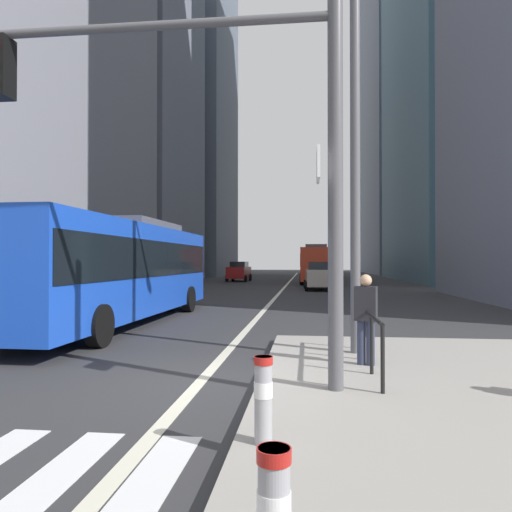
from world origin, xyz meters
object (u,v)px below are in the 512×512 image
object	(u,v)px
car_receding_near	(319,276)
street_lamp_post	(355,99)
car_oncoming_mid	(239,271)
bollard_left	(263,395)
city_bus_blue_oncoming	(120,266)
traffic_signal_gantry	(213,121)
city_bus_red_receding	(316,263)
city_bus_red_distant	(322,262)
pedestrian_waiting	(366,315)

from	to	relation	value
car_receding_near	street_lamp_post	bearing A→B (deg)	-89.56
car_oncoming_mid	bollard_left	bearing A→B (deg)	-81.22
city_bus_blue_oncoming	traffic_signal_gantry	size ratio (longest dim) A/B	1.98
bollard_left	city_bus_blue_oncoming	bearing A→B (deg)	120.06
city_bus_red_receding	car_receding_near	distance (m)	9.76
city_bus_blue_oncoming	car_receding_near	size ratio (longest dim) A/B	2.58
city_bus_red_distant	street_lamp_post	world-z (taller)	street_lamp_post
city_bus_blue_oncoming	pedestrian_waiting	distance (m)	9.00
car_oncoming_mid	street_lamp_post	size ratio (longest dim) A/B	0.54
city_bus_red_receding	city_bus_red_distant	bearing A→B (deg)	86.52
city_bus_red_receding	car_oncoming_mid	distance (m)	8.34
city_bus_blue_oncoming	car_oncoming_mid	bearing A→B (deg)	91.58
street_lamp_post	pedestrian_waiting	distance (m)	4.39
car_oncoming_mid	street_lamp_post	xyz separation A→B (m)	(7.74, -36.18, 4.29)
city_bus_red_receding	street_lamp_post	bearing A→B (deg)	-89.62
city_bus_blue_oncoming	city_bus_red_distant	xyz separation A→B (m)	(7.81, 47.23, -0.00)
traffic_signal_gantry	pedestrian_waiting	distance (m)	4.24
car_receding_near	traffic_signal_gantry	world-z (taller)	traffic_signal_gantry
bollard_left	city_bus_red_distant	bearing A→B (deg)	87.63
city_bus_blue_oncoming	traffic_signal_gantry	xyz separation A→B (m)	(4.52, -7.37, 2.24)
city_bus_red_receding	bollard_left	bearing A→B (deg)	-91.81
city_bus_red_distant	bollard_left	distance (m)	56.73
city_bus_red_receding	car_oncoming_mid	xyz separation A→B (m)	(-7.52, 3.51, -0.85)
car_receding_near	traffic_signal_gantry	bearing A→B (deg)	-94.82
city_bus_blue_oncoming	car_oncoming_mid	size ratio (longest dim) A/B	2.76
city_bus_red_receding	pedestrian_waiting	world-z (taller)	city_bus_red_receding
city_bus_red_distant	bollard_left	bearing A→B (deg)	-92.37
city_bus_blue_oncoming	bollard_left	world-z (taller)	city_bus_blue_oncoming
bollard_left	city_bus_red_receding	bearing A→B (deg)	88.19
pedestrian_waiting	car_oncoming_mid	bearing A→B (deg)	101.83
street_lamp_post	city_bus_red_distant	bearing A→B (deg)	88.95
city_bus_blue_oncoming	pedestrian_waiting	world-z (taller)	city_bus_blue_oncoming
car_oncoming_mid	pedestrian_waiting	xyz separation A→B (m)	(7.81, -37.28, 0.05)
city_bus_red_distant	traffic_signal_gantry	size ratio (longest dim) A/B	1.86
pedestrian_waiting	bollard_left	bearing A→B (deg)	-111.43
city_bus_red_receding	traffic_signal_gantry	xyz separation A→B (m)	(-2.13, -35.46, 2.24)
pedestrian_waiting	street_lamp_post	bearing A→B (deg)	93.70
bollard_left	traffic_signal_gantry	bearing A→B (deg)	114.56
street_lamp_post	bollard_left	distance (m)	6.86
car_receding_near	pedestrian_waiting	bearing A→B (deg)	-89.41
city_bus_blue_oncoming	traffic_signal_gantry	bearing A→B (deg)	-58.49
traffic_signal_gantry	bollard_left	world-z (taller)	traffic_signal_gantry
city_bus_blue_oncoming	car_oncoming_mid	xyz separation A→B (m)	(-0.87, 31.60, -0.85)
city_bus_blue_oncoming	street_lamp_post	size ratio (longest dim) A/B	1.49
traffic_signal_gantry	car_oncoming_mid	bearing A→B (deg)	97.88
city_bus_red_distant	car_receding_near	xyz separation A→B (m)	(-1.12, -28.86, -0.84)
city_bus_red_distant	bollard_left	world-z (taller)	city_bus_red_distant
city_bus_red_distant	car_oncoming_mid	size ratio (longest dim) A/B	2.59
city_bus_blue_oncoming	car_receding_near	xyz separation A→B (m)	(6.69, 18.37, -0.85)
car_receding_near	city_bus_red_distant	bearing A→B (deg)	87.77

